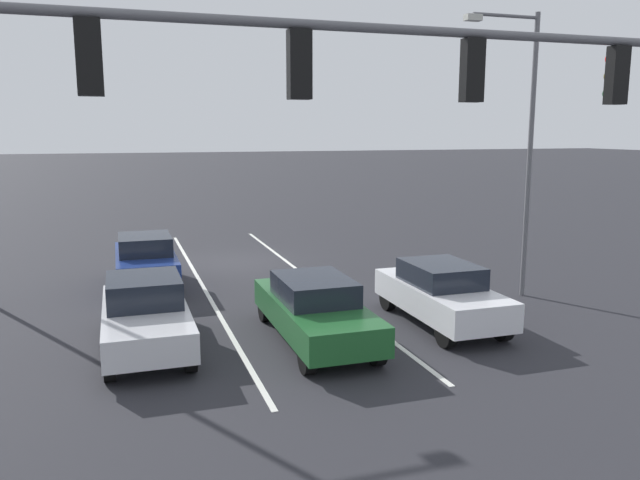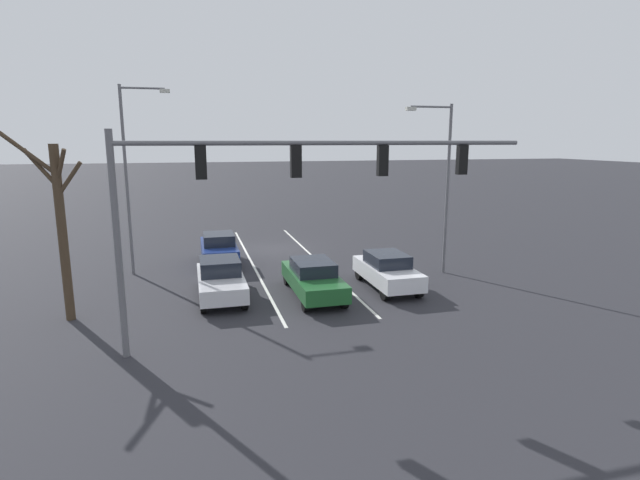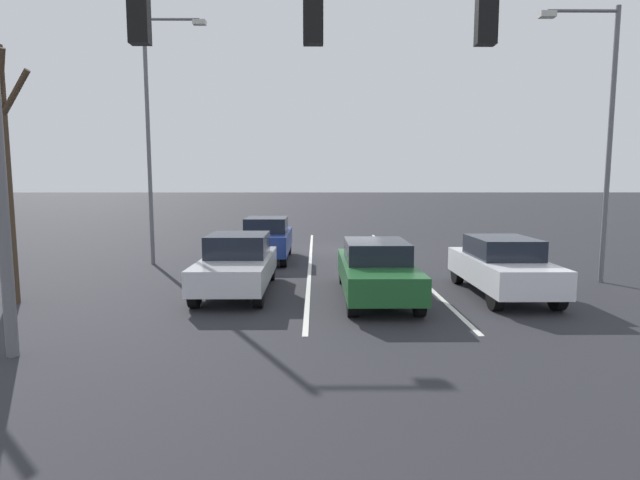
{
  "view_description": "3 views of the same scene",
  "coord_description": "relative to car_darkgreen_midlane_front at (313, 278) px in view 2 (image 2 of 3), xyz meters",
  "views": [
    {
      "loc": [
        4.05,
        22.02,
        4.7
      ],
      "look_at": [
        -0.72,
        7.43,
        2.01
      ],
      "focal_mm": 35.0,
      "sensor_mm": 36.0,
      "label": 1
    },
    {
      "loc": [
        4.65,
        28.08,
        6.24
      ],
      "look_at": [
        -0.84,
        7.17,
        1.9
      ],
      "focal_mm": 28.0,
      "sensor_mm": 36.0,
      "label": 2
    },
    {
      "loc": [
        1.49,
        21.66,
        2.96
      ],
      "look_at": [
        1.38,
        8.75,
        1.45
      ],
      "focal_mm": 28.0,
      "sensor_mm": 36.0,
      "label": 3
    }
  ],
  "objects": [
    {
      "name": "traffic_signal_gantry",
      "position": [
        2.21,
        4.27,
        4.31
      ],
      "size": [
        12.75,
        0.37,
        6.54
      ],
      "color": "slate",
      "rests_on": "ground_plane"
    },
    {
      "name": "ground_plane",
      "position": [
        0.05,
        -9.1,
        -0.75
      ],
      "size": [
        240.0,
        240.0,
        0.0
      ],
      "primitive_type": "plane",
      "color": "#28282D"
    },
    {
      "name": "street_lamp_right_shoulder",
      "position": [
        7.22,
        -5.37,
        4.24
      ],
      "size": [
        2.2,
        0.24,
        8.66
      ],
      "color": "slate",
      "rests_on": "ground_plane"
    },
    {
      "name": "car_navy_rightlane_second",
      "position": [
        3.39,
        -6.16,
        0.09
      ],
      "size": [
        1.71,
        4.25,
        1.63
      ],
      "color": "navy",
      "rests_on": "ground_plane"
    },
    {
      "name": "street_lamp_left_shoulder",
      "position": [
        -6.64,
        -1.9,
        3.83
      ],
      "size": [
        2.27,
        0.24,
        7.84
      ],
      "color": "slate",
      "rests_on": "ground_plane"
    },
    {
      "name": "car_silver_rightlane_front",
      "position": [
        3.65,
        -0.7,
        0.03
      ],
      "size": [
        1.77,
        4.46,
        1.55
      ],
      "color": "silver",
      "rests_on": "ground_plane"
    },
    {
      "name": "bare_tree_near",
      "position": [
        9.03,
        0.51,
        2.73
      ],
      "size": [
        2.65,
        0.71,
        6.68
      ],
      "color": "#423323",
      "rests_on": "ground_plane"
    },
    {
      "name": "lane_stripe_center_divider",
      "position": [
        1.75,
        -5.9,
        -0.75
      ],
      "size": [
        0.12,
        18.38,
        0.01
      ],
      "primitive_type": "cube",
      "color": "silver",
      "rests_on": "ground_plane"
    },
    {
      "name": "car_white_leftlane_front",
      "position": [
        -3.32,
        -0.23,
        0.03
      ],
      "size": [
        1.7,
        4.25,
        1.52
      ],
      "color": "silver",
      "rests_on": "ground_plane"
    },
    {
      "name": "car_darkgreen_midlane_front",
      "position": [
        0.0,
        0.0,
        0.0
      ],
      "size": [
        1.74,
        4.77,
        1.46
      ],
      "color": "#1E5928",
      "rests_on": "ground_plane"
    },
    {
      "name": "lane_stripe_left_divider",
      "position": [
        -1.65,
        -5.9,
        -0.75
      ],
      "size": [
        0.12,
        18.38,
        0.01
      ],
      "primitive_type": "cube",
      "color": "silver",
      "rests_on": "ground_plane"
    }
  ]
}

